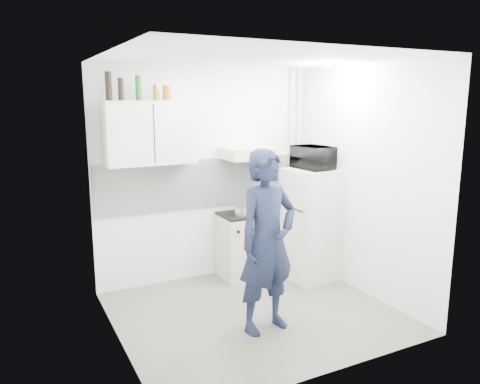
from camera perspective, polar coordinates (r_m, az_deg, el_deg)
name	(u,v)px	position (r m, az deg, el deg)	size (l,w,h in m)	color
floor	(254,313)	(5.10, 1.77, -14.49)	(2.80, 2.80, 0.00)	#5D5E52
ceiling	(256,58)	(4.61, 1.98, 16.03)	(2.80, 2.80, 0.00)	white
wall_back	(206,175)	(5.80, -4.11, 2.13)	(2.80, 2.80, 0.00)	white
wall_left	(114,206)	(4.21, -15.08, -1.71)	(2.60, 2.60, 0.00)	white
wall_right	(363,181)	(5.49, 14.77, 1.28)	(2.60, 2.60, 0.00)	white
person	(267,242)	(4.47, 3.34, -6.07)	(0.65, 0.42, 1.77)	#151B32
stove	(240,246)	(5.92, -0.02, -6.65)	(0.49, 0.49, 0.79)	beige
fridge	(311,224)	(5.86, 8.68, -3.94)	(0.58, 0.58, 1.39)	beige
stove_top	(240,215)	(5.81, -0.02, -2.80)	(0.47, 0.47, 0.03)	black
saucepan	(241,211)	(5.74, 0.18, -2.32)	(0.18, 0.18, 0.10)	silver
microwave	(313,158)	(5.70, 8.93, 4.17)	(0.34, 0.50, 0.28)	black
bottle_a	(109,86)	(5.21, -15.73, 12.32)	(0.07, 0.07, 0.30)	black
bottle_b	(121,89)	(5.23, -14.32, 12.03)	(0.06, 0.06, 0.24)	black
bottle_c	(138,88)	(5.28, -12.29, 12.28)	(0.06, 0.06, 0.27)	#144C1E
canister_a	(156,93)	(5.33, -10.18, 11.83)	(0.07, 0.07, 0.17)	brown
canister_b	(167,93)	(5.37, -8.93, 11.85)	(0.09, 0.09, 0.17)	brown
upper_cabinet	(150,133)	(5.32, -10.96, 7.11)	(1.00, 0.35, 0.70)	beige
range_hood	(248,153)	(5.73, 1.00, 4.77)	(0.60, 0.50, 0.14)	beige
backsplash	(207,183)	(5.80, -4.04, 1.13)	(2.74, 0.03, 0.60)	white
pipe_a	(298,168)	(6.34, 7.06, 2.86)	(0.05, 0.05, 2.60)	beige
pipe_b	(290,169)	(6.28, 6.15, 2.79)	(0.04, 0.04, 2.60)	beige
ceiling_spot_fixture	(328,66)	(5.33, 10.67, 14.88)	(0.10, 0.10, 0.02)	white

